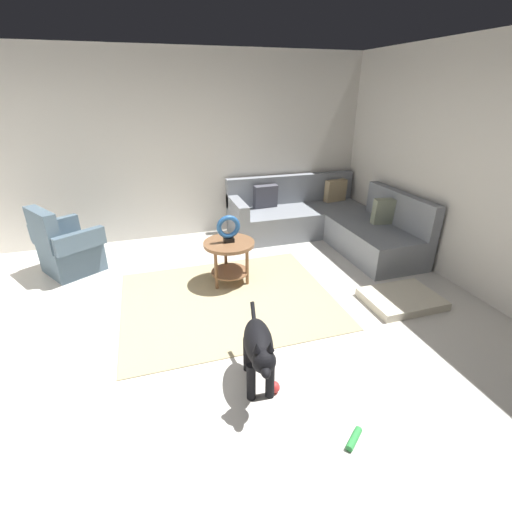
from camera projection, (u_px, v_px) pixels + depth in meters
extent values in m
cube|color=silver|center=(230.00, 344.00, 3.42)|extent=(6.00, 6.00, 0.10)
cube|color=silver|center=(181.00, 149.00, 5.38)|extent=(6.00, 0.12, 2.70)
cube|color=silver|center=(509.00, 177.00, 3.62)|extent=(0.12, 6.00, 2.70)
cube|color=tan|center=(228.00, 299.00, 4.05)|extent=(2.30, 1.90, 0.01)
cube|color=gray|center=(298.00, 221.00, 5.86)|extent=(2.20, 0.85, 0.42)
cube|color=gray|center=(291.00, 189.00, 5.98)|extent=(2.20, 0.14, 0.46)
cube|color=gray|center=(374.00, 241.00, 5.07)|extent=(0.85, 1.40, 0.42)
cube|color=gray|center=(401.00, 209.00, 4.97)|extent=(0.14, 1.40, 0.46)
cube|color=gray|center=(237.00, 207.00, 5.45)|extent=(0.16, 0.85, 0.22)
cube|color=tan|center=(335.00, 191.00, 6.08)|extent=(0.40, 0.19, 0.38)
cube|color=#4C4C56|center=(266.00, 197.00, 5.74)|extent=(0.39, 0.17, 0.39)
cube|color=gray|center=(386.00, 212.00, 5.05)|extent=(0.40, 0.20, 0.39)
cube|color=#4C6070|center=(72.00, 256.00, 4.63)|extent=(0.83, 0.83, 0.40)
cube|color=#4C6070|center=(43.00, 230.00, 4.27)|extent=(0.44, 0.58, 0.48)
cube|color=#4C6070|center=(55.00, 228.00, 4.71)|extent=(0.56, 0.41, 0.22)
cube|color=#4C6070|center=(80.00, 241.00, 4.30)|extent=(0.56, 0.41, 0.22)
cylinder|color=brown|center=(229.00, 244.00, 4.19)|extent=(0.60, 0.60, 0.04)
cylinder|color=brown|center=(230.00, 272.00, 4.35)|extent=(0.45, 0.45, 0.02)
cylinder|color=brown|center=(226.00, 257.00, 4.49)|extent=(0.04, 0.04, 0.50)
cylinder|color=brown|center=(216.00, 270.00, 4.16)|extent=(0.04, 0.04, 0.50)
cylinder|color=brown|center=(247.00, 266.00, 4.26)|extent=(0.04, 0.04, 0.50)
cube|color=black|center=(229.00, 240.00, 4.17)|extent=(0.12, 0.08, 0.05)
torus|color=#265999|center=(228.00, 227.00, 4.11)|extent=(0.28, 0.06, 0.28)
cube|color=beige|center=(401.00, 299.00, 3.98)|extent=(0.80, 0.60, 0.09)
cylinder|color=black|center=(270.00, 380.00, 2.72)|extent=(0.07, 0.07, 0.32)
cylinder|color=black|center=(252.00, 382.00, 2.70)|extent=(0.07, 0.07, 0.32)
cylinder|color=black|center=(264.00, 353.00, 3.00)|extent=(0.07, 0.07, 0.32)
cylinder|color=black|center=(247.00, 354.00, 2.98)|extent=(0.07, 0.07, 0.32)
ellipsoid|color=black|center=(258.00, 342.00, 2.75)|extent=(0.31, 0.55, 0.24)
sphere|color=black|center=(264.00, 361.00, 2.45)|extent=(0.17, 0.17, 0.17)
ellipsoid|color=black|center=(266.00, 371.00, 2.39)|extent=(0.09, 0.13, 0.07)
cone|color=black|center=(270.00, 346.00, 2.41)|extent=(0.06, 0.06, 0.07)
cone|color=black|center=(257.00, 347.00, 2.40)|extent=(0.06, 0.06, 0.07)
cylinder|color=black|center=(253.00, 314.00, 3.01)|extent=(0.07, 0.20, 0.16)
sphere|color=red|center=(274.00, 387.00, 2.80)|extent=(0.09, 0.09, 0.09)
cylinder|color=green|center=(354.00, 439.00, 2.41)|extent=(0.18, 0.15, 0.05)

